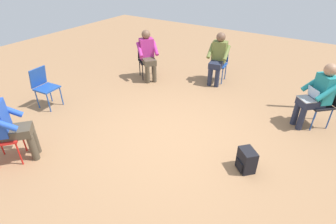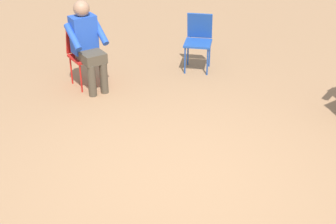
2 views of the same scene
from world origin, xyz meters
name	(u,v)px [view 2 (image 2 of 2)]	position (x,y,z in m)	size (l,w,h in m)	color
ground_plane	(178,179)	(0.00, 0.00, 0.00)	(16.00, 16.00, 0.00)	#99704C
chair_east	(199,38)	(2.89, 0.40, 0.50)	(0.47, 0.43, 0.85)	#1E4799
chair_northeast	(83,51)	(1.91, 1.86, 0.50)	(0.58, 0.59, 0.85)	red
person_in_blue	(87,41)	(1.80, 1.74, 0.69)	(0.63, 0.63, 1.24)	#4C4233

